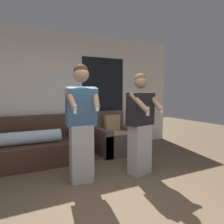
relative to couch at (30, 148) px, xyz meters
The scene contains 6 objects.
ground_plane 2.54m from the couch, 75.05° to the right, with size 14.00×14.00×0.00m, color brown.
wall_back 1.35m from the couch, 37.97° to the left, with size 6.17×0.07×2.70m.
couch is the anchor object (origin of this frame).
armchair 1.79m from the couch, ahead, with size 0.84×0.95×0.92m.
person_left 1.57m from the couch, 66.06° to the right, with size 0.51×0.53×1.78m.
person_right 2.20m from the couch, 42.90° to the right, with size 0.52×0.52×1.68m.
Camera 1 is at (-1.16, -1.96, 1.38)m, focal length 35.00 mm.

